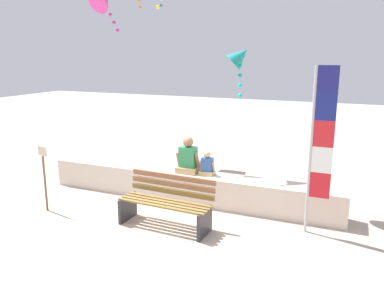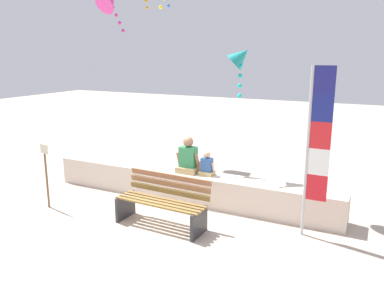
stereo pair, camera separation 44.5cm
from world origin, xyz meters
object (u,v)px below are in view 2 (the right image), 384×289
person_child (207,166)px  sign_post (46,170)px  park_bench (163,202)px  kite_magenta (109,0)px  flag_banner (315,143)px  person_adult (188,159)px  kite_teal (241,57)px

person_child → sign_post: (-2.70, -1.60, -0.03)m
park_bench → kite_magenta: kite_magenta is taller
park_bench → person_child: size_ratio=3.41×
park_bench → flag_banner: (2.40, 0.70, 1.18)m
park_bench → person_adult: person_adult is taller
kite_teal → kite_magenta: size_ratio=0.94×
person_child → kite_magenta: kite_magenta is taller
flag_banner → kite_teal: bearing=146.8°
park_bench → kite_teal: kite_teal is taller
kite_magenta → person_child: bearing=-18.9°
kite_teal → sign_post: 4.37m
kite_teal → sign_post: bearing=-146.6°
person_child → sign_post: size_ratio=0.38×
sign_post → kite_magenta: bearing=97.1°
sign_post → person_child: bearing=30.7°
park_bench → flag_banner: flag_banner is taller
person_adult → kite_magenta: size_ratio=0.68×
person_child → kite_teal: (0.48, 0.49, 2.12)m
flag_banner → sign_post: 5.02m
person_child → flag_banner: flag_banner is taller
kite_magenta → sign_post: (0.33, -2.64, -3.46)m
flag_banner → sign_post: size_ratio=2.19×
flag_banner → kite_magenta: size_ratio=2.55×
person_adult → flag_banner: size_ratio=0.27×
person_adult → person_child: person_adult is taller
flag_banner → sign_post: flag_banner is taller
park_bench → sign_post: size_ratio=1.31×
person_adult → flag_banner: flag_banner is taller
person_adult → kite_teal: size_ratio=0.72×
person_adult → kite_teal: 2.26m
park_bench → kite_magenta: size_ratio=1.53×
kite_teal → park_bench: bearing=-112.5°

